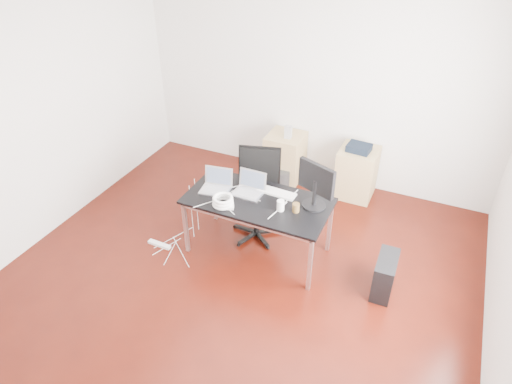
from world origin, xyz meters
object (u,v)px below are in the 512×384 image
at_px(filing_cabinet_right, 357,173).
at_px(filing_cabinet_left, 285,157).
at_px(pc_tower, 385,275).
at_px(desk, 258,204).
at_px(office_chair, 258,191).

bearing_deg(filing_cabinet_right, filing_cabinet_left, 180.00).
distance_m(filing_cabinet_left, pc_tower, 2.46).
xyz_separation_m(filing_cabinet_left, pc_tower, (1.79, -1.69, -0.13)).
bearing_deg(desk, filing_cabinet_right, 65.88).
xyz_separation_m(office_chair, filing_cabinet_left, (-0.15, 1.31, -0.26)).
bearing_deg(filing_cabinet_left, desk, -79.39).
relative_size(desk, office_chair, 1.48).
height_order(filing_cabinet_left, pc_tower, filing_cabinet_left).
distance_m(desk, filing_cabinet_right, 1.84).
xyz_separation_m(filing_cabinet_right, pc_tower, (0.74, -1.69, -0.13)).
relative_size(filing_cabinet_left, pc_tower, 1.56).
relative_size(office_chair, filing_cabinet_right, 1.54).
height_order(desk, pc_tower, desk).
height_order(filing_cabinet_right, pc_tower, filing_cabinet_right).
relative_size(desk, filing_cabinet_right, 2.29).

